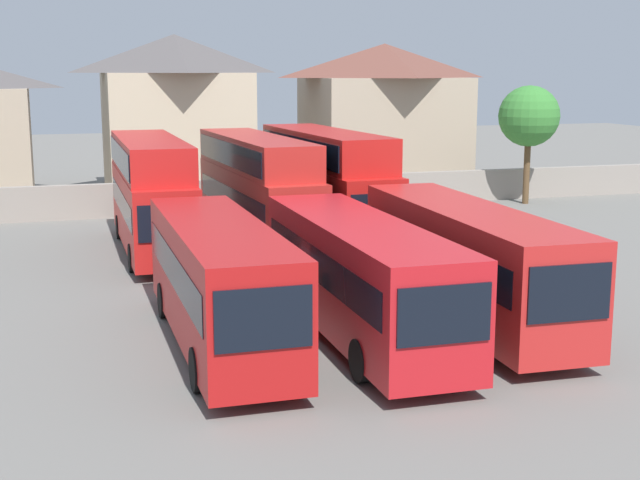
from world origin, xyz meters
The scene contains 11 objects.
ground centered at (0.00, 18.00, 0.00)m, with size 140.00×140.00×0.00m, color slate.
depot_boundary_wall centered at (0.00, 23.37, 0.90)m, with size 56.00×0.50×1.80m, color gray.
bus_1 centered at (-3.87, -0.03, 1.99)m, with size 2.68×11.04×3.48m.
bus_2 centered at (0.15, -0.36, 1.94)m, with size 2.78×11.72×3.39m.
bus_3 centered at (3.91, 0.38, 2.01)m, with size 2.96×11.99×3.51m.
bus_4 centered at (-4.13, 13.73, 2.72)m, with size 2.69×11.50×4.82m.
bus_5 centered at (0.35, 13.31, 2.73)m, with size 2.96×11.98×4.83m.
bus_6 centered at (3.40, 13.10, 2.83)m, with size 3.05×11.45×5.02m.
house_terrace_centre centered at (-0.31, 32.69, 4.99)m, with size 9.19×7.69×9.80m.
house_terrace_right centered at (13.23, 31.53, 4.74)m, with size 10.25×8.03×9.32m.
tree_left_of_lot centered at (18.14, 21.37, 5.00)m, with size 3.47×3.47×6.77m.
Camera 1 is at (-8.23, -23.66, 7.64)m, focal length 49.71 mm.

